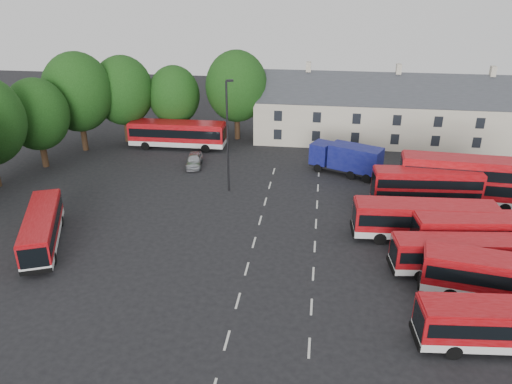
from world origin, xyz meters
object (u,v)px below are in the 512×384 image
Objects in this scene: bus_row_a at (511,323)px; box_truck at (347,158)px; silver_car at (194,160)px; bus_dd_south at (426,187)px; lamppost at (228,134)px; bus_west at (42,227)px.

box_truck is (-8.70, 26.60, 0.07)m from bus_row_a.
bus_row_a reaches higher than silver_car.
silver_car is (-25.79, 26.74, -1.09)m from bus_row_a.
silver_car is at bearing 157.30° from bus_dd_south.
box_truck is at bearing 27.09° from lamppost.
bus_west is at bearing -120.76° from silver_car.
silver_car is at bearing 129.77° from lamppost.
bus_west is 20.60m from silver_car.
lamppost is at bearing -128.69° from box_truck.
silver_car is at bearing 128.98° from bus_row_a.
lamppost is at bearing 130.15° from bus_row_a.
box_truck is 17.13m from silver_car.
box_truck reaches higher than bus_row_a.
lamppost reaches higher than bus_row_a.
bus_dd_south is 33.66m from bus_west.
bus_west is 1.26× the size of box_truck.
bus_row_a is 34.40m from bus_west.
lamppost is (-11.91, -6.09, 4.11)m from box_truck.
bus_dd_south is (-1.72, 18.66, 0.44)m from bus_row_a.
box_truck is (-6.98, 7.94, -0.37)m from bus_dd_south.
box_truck reaches higher than silver_car.
bus_west is 31.22m from box_truck.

